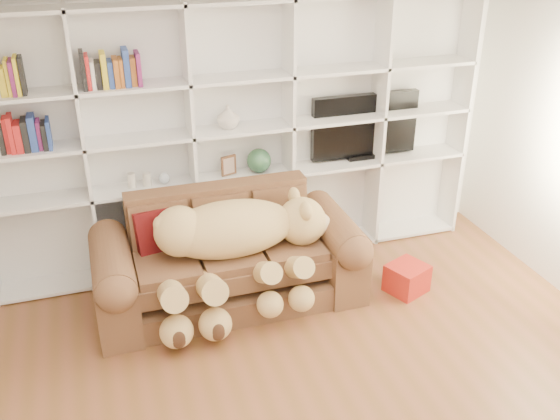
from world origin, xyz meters
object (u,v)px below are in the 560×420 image
object	(u,v)px
sofa	(228,263)
teddy_bear	(235,243)
tv	(365,127)
gift_box	(407,278)

from	to	relation	value
sofa	teddy_bear	size ratio (longest dim) A/B	1.41
teddy_bear	tv	bearing A→B (deg)	34.55
teddy_bear	tv	size ratio (longest dim) A/B	1.49
sofa	gift_box	distance (m)	1.57
teddy_bear	gift_box	bearing A→B (deg)	-2.62
sofa	gift_box	world-z (taller)	sofa
teddy_bear	gift_box	distance (m)	1.58
sofa	teddy_bear	xyz separation A→B (m)	(0.02, -0.19, 0.28)
tv	teddy_bear	bearing A→B (deg)	-150.02
gift_box	teddy_bear	bearing A→B (deg)	172.81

